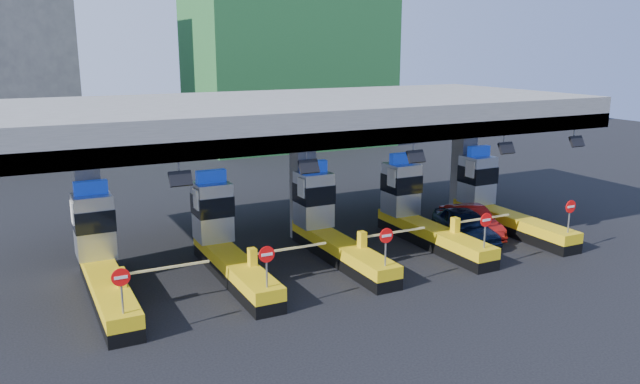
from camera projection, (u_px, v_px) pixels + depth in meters
name	position (u px, v px, depth m)	size (l,w,h in m)	color
ground	(331.00, 256.00, 28.75)	(120.00, 120.00, 0.00)	black
toll_canopy	(304.00, 117.00, 29.85)	(28.00, 12.09, 7.00)	slate
toll_lane_far_left	(101.00, 257.00, 24.31)	(4.43, 8.00, 4.16)	black
toll_lane_left	(224.00, 240.00, 26.49)	(4.43, 8.00, 4.16)	black
toll_lane_center	(328.00, 225.00, 28.68)	(4.43, 8.00, 4.16)	black
toll_lane_right	(418.00, 212.00, 30.86)	(4.43, 8.00, 4.16)	black
toll_lane_far_right	(495.00, 201.00, 33.05)	(4.43, 8.00, 4.16)	black
van	(465.00, 226.00, 30.68)	(1.91, 4.74, 1.62)	black
red_car	(471.00, 221.00, 31.70)	(1.56, 4.49, 1.48)	maroon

